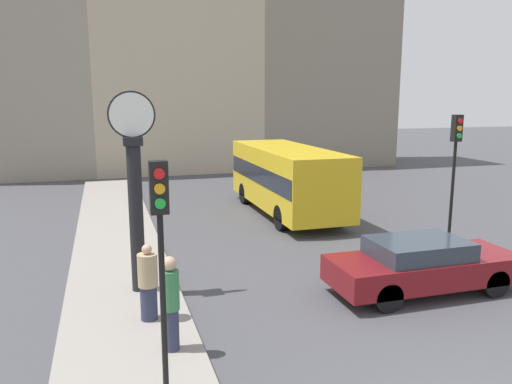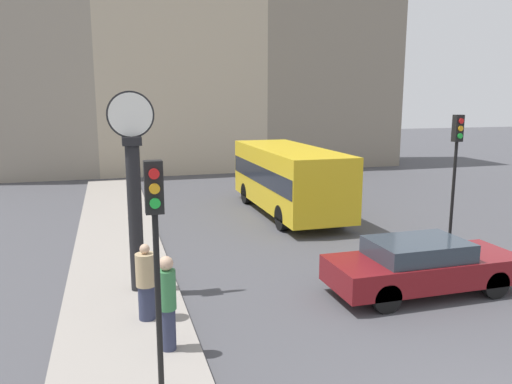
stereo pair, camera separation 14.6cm
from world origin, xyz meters
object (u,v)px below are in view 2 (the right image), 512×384
at_px(sedan_car, 422,265).
at_px(pedestrian_green_hoodie, 167,302).
at_px(street_clock, 134,194).
at_px(pedestrian_tan_coat, 146,283).
at_px(traffic_light_far, 456,156).
at_px(traffic_light_near, 155,230).
at_px(bus_distant, 288,176).

xyz_separation_m(sedan_car, pedestrian_green_hoodie, (-6.09, -1.28, 0.34)).
distance_m(street_clock, pedestrian_green_hoodie, 3.39).
bearing_deg(pedestrian_tan_coat, pedestrian_green_hoodie, -78.95).
xyz_separation_m(traffic_light_far, street_clock, (-9.03, -0.56, -0.50)).
bearing_deg(traffic_light_far, street_clock, -176.46).
bearing_deg(traffic_light_near, sedan_car, 22.19).
bearing_deg(bus_distant, pedestrian_green_hoodie, -120.74).
distance_m(traffic_light_near, street_clock, 4.40).
xyz_separation_m(bus_distant, traffic_light_far, (2.79, -6.27, 1.40)).
height_order(sedan_car, street_clock, street_clock).
distance_m(sedan_car, pedestrian_tan_coat, 6.37).
bearing_deg(street_clock, bus_distant, 47.58).
xyz_separation_m(bus_distant, traffic_light_near, (-6.15, -11.22, 1.19)).
bearing_deg(traffic_light_near, traffic_light_far, 28.96).
relative_size(bus_distant, traffic_light_near, 2.11).
bearing_deg(bus_distant, traffic_light_far, -66.01).
xyz_separation_m(street_clock, pedestrian_tan_coat, (0.08, -1.69, -1.51)).
bearing_deg(sedan_car, street_clock, 164.43).
distance_m(sedan_car, pedestrian_green_hoodie, 6.24).
distance_m(bus_distant, pedestrian_green_hoodie, 11.53).
bearing_deg(sedan_car, pedestrian_green_hoodie, -168.17).
relative_size(sedan_car, street_clock, 1.00).
bearing_deg(bus_distant, traffic_light_near, -118.74).
bearing_deg(traffic_light_near, pedestrian_tan_coat, 90.15).
bearing_deg(street_clock, traffic_light_far, 3.54).
relative_size(sedan_car, bus_distant, 0.61).
bearing_deg(bus_distant, sedan_car, -88.64).
xyz_separation_m(traffic_light_far, pedestrian_green_hoodie, (-8.68, -3.63, -1.89)).
bearing_deg(traffic_light_far, traffic_light_near, -151.04).
relative_size(bus_distant, pedestrian_green_hoodie, 4.34).
relative_size(pedestrian_tan_coat, pedestrian_green_hoodie, 0.91).
height_order(traffic_light_far, pedestrian_tan_coat, traffic_light_far).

